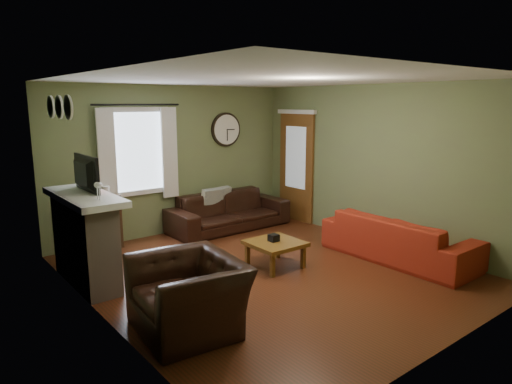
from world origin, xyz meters
TOP-DOWN VIEW (x-y plane):
  - floor at (0.00, 0.00)m, footprint 4.60×5.20m
  - ceiling at (0.00, 0.00)m, footprint 4.60×5.20m
  - wall_left at (-2.30, 0.00)m, footprint 0.00×5.20m
  - wall_right at (2.30, 0.00)m, footprint 0.00×5.20m
  - wall_back at (0.00, 2.60)m, footprint 4.60×0.00m
  - wall_front at (0.00, -2.60)m, footprint 4.60×0.00m
  - fireplace at (-2.10, 1.15)m, footprint 0.40×1.40m
  - firebox at (-1.91, 1.15)m, footprint 0.04×0.60m
  - mantel at (-2.07, 1.15)m, footprint 0.58×1.60m
  - tv at (-2.05, 1.30)m, footprint 0.08×0.60m
  - tv_screen at (-1.97, 1.30)m, footprint 0.02×0.62m
  - medallion_left at (-2.28, 0.80)m, footprint 0.28×0.28m
  - medallion_mid at (-2.28, 1.15)m, footprint 0.28×0.28m
  - medallion_right at (-2.28, 1.50)m, footprint 0.28×0.28m
  - window_pane at (-0.70, 2.58)m, footprint 1.00×0.02m
  - curtain_rod at (-0.70, 2.48)m, footprint 0.03×0.03m
  - curtain_left at (-1.25, 2.48)m, footprint 0.28×0.04m
  - curtain_right at (-0.15, 2.48)m, footprint 0.28×0.04m
  - wall_clock at (1.10, 2.55)m, footprint 0.64×0.06m
  - door at (2.27, 1.85)m, footprint 0.05×0.90m
  - bookshelf at (-1.51, 2.43)m, footprint 0.73×0.31m
  - book at (-1.56, 2.41)m, footprint 0.25×0.25m
  - sofa_brown at (0.84, 2.14)m, footprint 2.27×0.89m
  - pillow_left at (0.60, 2.32)m, footprint 0.41×0.13m
  - pillow_right at (0.81, 2.35)m, footprint 0.42×0.18m
  - sofa_red at (1.84, -0.82)m, footprint 0.89×2.27m
  - armchair at (-1.69, -0.73)m, footprint 1.11×1.24m
  - coffee_table at (0.19, 0.08)m, footprint 0.71×0.71m
  - tissue_box at (0.18, 0.10)m, footprint 0.13×0.13m
  - wine_glass_a at (-2.05, 0.64)m, footprint 0.07×0.07m
  - wine_glass_b at (-2.05, 0.71)m, footprint 0.07×0.07m

SIDE VIEW (x-z plane):
  - floor at x=0.00m, z-range 0.00..0.00m
  - coffee_table at x=0.19m, z-range 0.00..0.37m
  - firebox at x=-1.91m, z-range 0.02..0.57m
  - sofa_brown at x=0.84m, z-range 0.00..0.66m
  - sofa_red at x=1.84m, z-range 0.00..0.66m
  - armchair at x=-1.69m, z-range 0.00..0.74m
  - tissue_box at x=0.18m, z-range 0.35..0.45m
  - bookshelf at x=-1.51m, z-range 0.00..0.86m
  - fireplace at x=-2.10m, z-range 0.00..1.10m
  - pillow_left at x=0.60m, z-range 0.35..0.75m
  - pillow_right at x=0.81m, z-range 0.35..0.75m
  - book at x=-1.56m, z-range 0.95..0.97m
  - door at x=2.27m, z-range 0.00..2.10m
  - mantel at x=-2.07m, z-range 1.10..1.18m
  - wine_glass_b at x=-2.05m, z-range 1.18..1.38m
  - wine_glass_a at x=-2.05m, z-range 1.18..1.39m
  - wall_left at x=-2.30m, z-range 0.00..2.60m
  - wall_right at x=2.30m, z-range 0.00..2.60m
  - wall_back at x=0.00m, z-range 0.00..2.60m
  - wall_front at x=0.00m, z-range 0.00..2.60m
  - tv at x=-2.05m, z-range 1.18..1.53m
  - tv_screen at x=-1.97m, z-range 1.23..1.59m
  - curtain_left at x=-1.25m, z-range 0.67..2.23m
  - curtain_right at x=-0.15m, z-range 0.67..2.23m
  - window_pane at x=-0.70m, z-range 0.85..2.15m
  - wall_clock at x=1.10m, z-range 1.48..2.12m
  - medallion_left at x=-2.28m, z-range 2.24..2.26m
  - medallion_mid at x=-2.28m, z-range 2.24..2.26m
  - medallion_right at x=-2.28m, z-range 2.24..2.26m
  - curtain_rod at x=-0.70m, z-range 1.52..3.02m
  - ceiling at x=0.00m, z-range 2.60..2.60m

